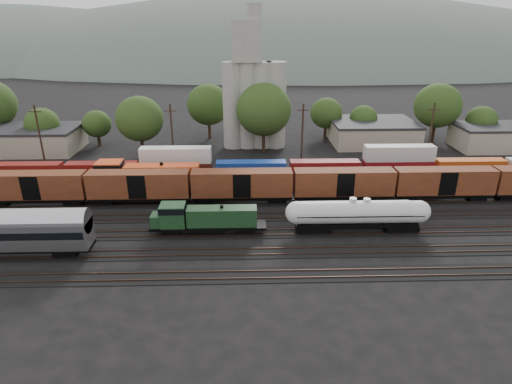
{
  "coord_description": "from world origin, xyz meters",
  "views": [
    {
      "loc": [
        1.18,
        -55.01,
        26.21
      ],
      "look_at": [
        2.84,
        2.0,
        3.0
      ],
      "focal_mm": 30.0,
      "sensor_mm": 36.0,
      "label": 1
    }
  ],
  "objects_px": {
    "tank_car_a": "(352,213)",
    "orange_locomotive": "(141,176)",
    "green_locomotive": "(202,218)",
    "grain_silo": "(253,95)"
  },
  "relations": [
    {
      "from": "green_locomotive",
      "to": "grain_silo",
      "type": "relative_size",
      "value": 0.52
    },
    {
      "from": "tank_car_a",
      "to": "orange_locomotive",
      "type": "height_order",
      "value": "orange_locomotive"
    },
    {
      "from": "green_locomotive",
      "to": "orange_locomotive",
      "type": "height_order",
      "value": "orange_locomotive"
    },
    {
      "from": "tank_car_a",
      "to": "grain_silo",
      "type": "relative_size",
      "value": 0.6
    },
    {
      "from": "grain_silo",
      "to": "orange_locomotive",
      "type": "bearing_deg",
      "value": -125.61
    },
    {
      "from": "green_locomotive",
      "to": "grain_silo",
      "type": "bearing_deg",
      "value": 79.42
    },
    {
      "from": "green_locomotive",
      "to": "tank_car_a",
      "type": "height_order",
      "value": "tank_car_a"
    },
    {
      "from": "orange_locomotive",
      "to": "grain_silo",
      "type": "bearing_deg",
      "value": 54.39
    },
    {
      "from": "green_locomotive",
      "to": "orange_locomotive",
      "type": "bearing_deg",
      "value": 126.15
    },
    {
      "from": "tank_car_a",
      "to": "orange_locomotive",
      "type": "bearing_deg",
      "value": 153.77
    }
  ]
}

